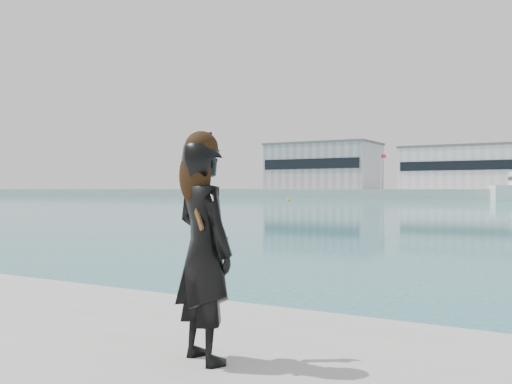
% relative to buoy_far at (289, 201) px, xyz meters
% --- Properties ---
extents(warehouse_grey_left, '(26.52, 16.36, 11.50)m').
position_rel_buoy_far_xyz_m(warehouse_grey_left, '(-13.00, 44.79, 7.76)').
color(warehouse_grey_left, gray).
rests_on(warehouse_grey_left, far_quay).
extents(warehouse_white, '(24.48, 15.35, 9.50)m').
position_rel_buoy_far_xyz_m(warehouse_white, '(20.00, 44.79, 6.76)').
color(warehouse_white, silver).
rests_on(warehouse_white, far_quay).
extents(flagpole_left, '(1.28, 0.16, 8.00)m').
position_rel_buoy_far_xyz_m(flagpole_left, '(4.09, 37.81, 6.54)').
color(flagpole_left, silver).
rests_on(flagpole_left, far_quay).
extents(buoy_far, '(0.50, 0.50, 0.50)m').
position_rel_buoy_far_xyz_m(buoy_far, '(0.00, 0.00, 0.00)').
color(buoy_far, yellow).
rests_on(buoy_far, ground).
extents(woman, '(0.64, 0.54, 1.58)m').
position_rel_buoy_far_xyz_m(woman, '(42.19, -84.03, 1.60)').
color(woman, black).
rests_on(woman, near_quay).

